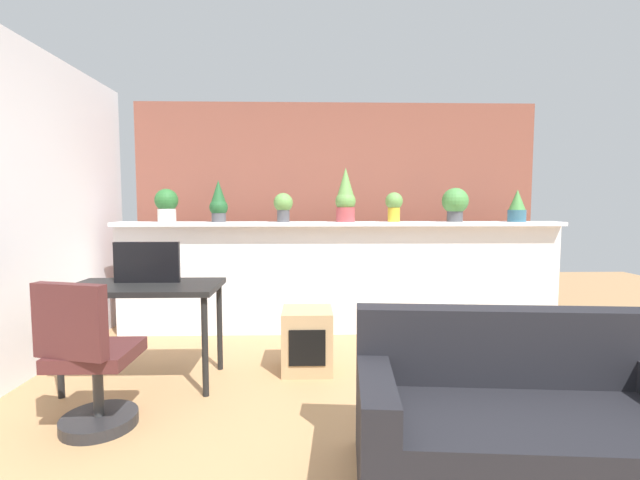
{
  "coord_description": "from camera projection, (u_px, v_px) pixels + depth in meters",
  "views": [
    {
      "loc": [
        -0.32,
        -2.47,
        1.34
      ],
      "look_at": [
        -0.22,
        1.32,
        1.03
      ],
      "focal_mm": 24.38,
      "sensor_mm": 36.0,
      "label": 1
    }
  ],
  "objects": [
    {
      "name": "plant_shelf",
      "position": [
        340.0,
        224.0,
        4.44
      ],
      "size": [
        4.56,
        0.3,
        0.04
      ],
      "primitive_type": "cube",
      "color": "white",
      "rests_on": "divider_wall"
    },
    {
      "name": "divider_wall",
      "position": [
        340.0,
        279.0,
        4.53
      ],
      "size": [
        4.56,
        0.16,
        1.13
      ],
      "primitive_type": "cube",
      "color": "white",
      "rests_on": "ground"
    },
    {
      "name": "potted_plant_2",
      "position": [
        283.0,
        205.0,
        4.39
      ],
      "size": [
        0.19,
        0.19,
        0.29
      ],
      "color": "#4C4C51",
      "rests_on": "plant_shelf"
    },
    {
      "name": "potted_plant_4",
      "position": [
        394.0,
        205.0,
        4.45
      ],
      "size": [
        0.18,
        0.18,
        0.3
      ],
      "color": "gold",
      "rests_on": "plant_shelf"
    },
    {
      "name": "tv_monitor",
      "position": [
        147.0,
        262.0,
        3.29
      ],
      "size": [
        0.49,
        0.04,
        0.31
      ],
      "primitive_type": "cube",
      "color": "black",
      "rests_on": "desk"
    },
    {
      "name": "side_cube_shelf",
      "position": [
        307.0,
        340.0,
        3.51
      ],
      "size": [
        0.4,
        0.41,
        0.5
      ],
      "color": "tan",
      "rests_on": "ground"
    },
    {
      "name": "potted_plant_0",
      "position": [
        167.0,
        204.0,
        4.39
      ],
      "size": [
        0.23,
        0.23,
        0.34
      ],
      "color": "silver",
      "rests_on": "plant_shelf"
    },
    {
      "name": "brick_wall_behind",
      "position": [
        336.0,
        213.0,
        5.07
      ],
      "size": [
        4.56,
        0.1,
        2.5
      ],
      "primitive_type": "cube",
      "color": "brown",
      "rests_on": "ground"
    },
    {
      "name": "office_chair",
      "position": [
        90.0,
        367.0,
        2.54
      ],
      "size": [
        0.49,
        0.49,
        0.91
      ],
      "color": "#262628",
      "rests_on": "ground"
    },
    {
      "name": "couch",
      "position": [
        522.0,
        428.0,
        2.06
      ],
      "size": [
        1.62,
        0.89,
        0.8
      ],
      "color": "black",
      "rests_on": "ground"
    },
    {
      "name": "potted_plant_1",
      "position": [
        219.0,
        202.0,
        4.37
      ],
      "size": [
        0.18,
        0.18,
        0.42
      ],
      "color": "#4C4C51",
      "rests_on": "plant_shelf"
    },
    {
      "name": "potted_plant_3",
      "position": [
        346.0,
        197.0,
        4.4
      ],
      "size": [
        0.21,
        0.21,
        0.55
      ],
      "color": "#B7474C",
      "rests_on": "plant_shelf"
    },
    {
      "name": "potted_plant_5",
      "position": [
        455.0,
        203.0,
        4.47
      ],
      "size": [
        0.27,
        0.27,
        0.35
      ],
      "color": "#4C4C51",
      "rests_on": "plant_shelf"
    },
    {
      "name": "potted_plant_6",
      "position": [
        517.0,
        206.0,
        4.43
      ],
      "size": [
        0.18,
        0.18,
        0.33
      ],
      "color": "#386B84",
      "rests_on": "plant_shelf"
    },
    {
      "name": "ground_plane",
      "position": [
        363.0,
        431.0,
        2.58
      ],
      "size": [
        12.0,
        12.0,
        0.0
      ],
      "primitive_type": "plane",
      "color": "tan"
    },
    {
      "name": "desk",
      "position": [
        145.0,
        296.0,
        3.23
      ],
      "size": [
        1.1,
        0.6,
        0.75
      ],
      "color": "black",
      "rests_on": "ground"
    }
  ]
}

